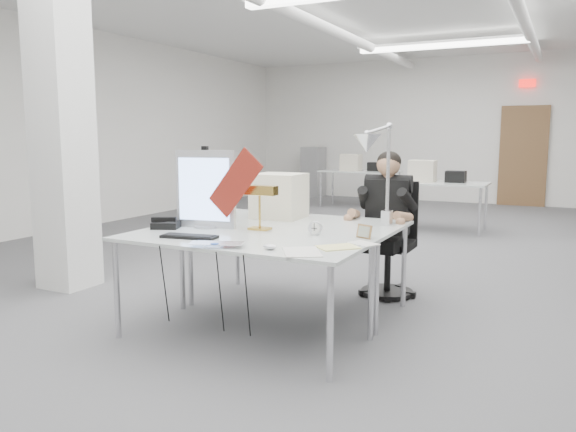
% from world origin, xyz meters
% --- Properties ---
extents(room_shell, '(10.04, 14.04, 3.24)m').
position_xyz_m(room_shell, '(0.04, 0.13, 1.69)').
color(room_shell, '#505052').
rests_on(room_shell, ground).
extents(desk_main, '(1.80, 0.90, 0.02)m').
position_xyz_m(desk_main, '(0.00, -2.50, 0.74)').
color(desk_main, silver).
rests_on(desk_main, room_shell).
extents(desk_second, '(1.80, 0.90, 0.02)m').
position_xyz_m(desk_second, '(0.00, -1.60, 0.74)').
color(desk_second, silver).
rests_on(desk_second, room_shell).
extents(bg_desk_a, '(1.60, 0.80, 0.02)m').
position_xyz_m(bg_desk_a, '(0.20, 3.00, 0.74)').
color(bg_desk_a, silver).
rests_on(bg_desk_a, room_shell).
extents(bg_desk_b, '(1.60, 0.80, 0.02)m').
position_xyz_m(bg_desk_b, '(-1.80, 5.20, 0.74)').
color(bg_desk_b, silver).
rests_on(bg_desk_b, room_shell).
extents(filing_cabinet, '(0.45, 0.55, 1.20)m').
position_xyz_m(filing_cabinet, '(-3.50, 6.65, 0.60)').
color(filing_cabinet, gray).
rests_on(filing_cabinet, room_shell).
extents(office_chair, '(0.57, 0.57, 1.04)m').
position_xyz_m(office_chair, '(0.61, -0.92, 0.52)').
color(office_chair, black).
rests_on(office_chair, room_shell).
extents(seated_person, '(0.51, 0.61, 0.84)m').
position_xyz_m(seated_person, '(0.61, -0.97, 0.90)').
color(seated_person, black).
rests_on(seated_person, office_chair).
extents(monitor, '(0.50, 0.12, 0.61)m').
position_xyz_m(monitor, '(-0.49, -2.24, 1.06)').
color(monitor, silver).
rests_on(monitor, desk_main).
extents(pennant, '(0.50, 0.05, 0.54)m').
position_xyz_m(pennant, '(-0.19, -2.27, 1.12)').
color(pennant, maroon).
rests_on(pennant, monitor).
extents(keyboard, '(0.42, 0.20, 0.02)m').
position_xyz_m(keyboard, '(-0.33, -2.68, 0.76)').
color(keyboard, black).
rests_on(keyboard, desk_main).
extents(laptop, '(0.41, 0.33, 0.03)m').
position_xyz_m(laptop, '(0.04, -2.91, 0.77)').
color(laptop, '#B9B8BD').
rests_on(laptop, desk_main).
extents(mouse, '(0.11, 0.09, 0.04)m').
position_xyz_m(mouse, '(0.38, -2.79, 0.77)').
color(mouse, silver).
rests_on(mouse, desk_main).
extents(bankers_lamp, '(0.33, 0.14, 0.37)m').
position_xyz_m(bankers_lamp, '(-0.06, -2.14, 0.94)').
color(bankers_lamp, gold).
rests_on(bankers_lamp, desk_main).
extents(desk_phone, '(0.26, 0.25, 0.05)m').
position_xyz_m(desk_phone, '(-0.76, -2.41, 0.78)').
color(desk_phone, black).
rests_on(desk_phone, desk_main).
extents(picture_frame_left, '(0.13, 0.05, 0.10)m').
position_xyz_m(picture_frame_left, '(-0.75, -2.15, 0.81)').
color(picture_frame_left, '#9E7F44').
rests_on(picture_frame_left, desk_main).
extents(picture_frame_right, '(0.13, 0.08, 0.10)m').
position_xyz_m(picture_frame_right, '(0.79, -2.13, 0.80)').
color(picture_frame_right, '#9F7344').
rests_on(picture_frame_right, desk_main).
extents(desk_clock, '(0.11, 0.05, 0.10)m').
position_xyz_m(desk_clock, '(0.42, -2.17, 0.81)').
color(desk_clock, silver).
rests_on(desk_clock, desk_main).
extents(paper_stack_a, '(0.36, 0.39, 0.01)m').
position_xyz_m(paper_stack_a, '(0.60, -2.77, 0.76)').
color(paper_stack_a, silver).
rests_on(paper_stack_a, desk_main).
extents(paper_stack_b, '(0.31, 0.31, 0.01)m').
position_xyz_m(paper_stack_b, '(0.74, -2.54, 0.76)').
color(paper_stack_b, '#EAE38C').
rests_on(paper_stack_b, desk_main).
extents(paper_stack_c, '(0.24, 0.21, 0.01)m').
position_xyz_m(paper_stack_c, '(0.85, -2.34, 0.76)').
color(paper_stack_c, silver).
rests_on(paper_stack_c, desk_main).
extents(beige_monitor, '(0.43, 0.40, 0.39)m').
position_xyz_m(beige_monitor, '(-0.22, -1.50, 0.95)').
color(beige_monitor, beige).
rests_on(beige_monitor, desk_second).
extents(architect_lamp, '(0.22, 0.63, 0.80)m').
position_xyz_m(architect_lamp, '(0.76, -1.73, 1.16)').
color(architect_lamp, silver).
rests_on(architect_lamp, desk_second).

